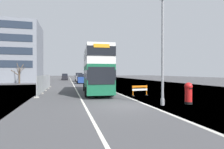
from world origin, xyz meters
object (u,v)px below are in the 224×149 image
(roadworks_barrier, at_px, (140,89))
(car_receding_mid, at_px, (79,77))
(car_oncoming_near, at_px, (82,79))
(red_pillar_postbox, at_px, (188,92))
(lamppost_foreground, at_px, (163,54))
(car_receding_far, at_px, (65,77))
(double_decker_bus, at_px, (96,70))

(roadworks_barrier, relative_size, car_receding_mid, 0.39)
(car_oncoming_near, bearing_deg, red_pillar_postbox, -78.69)
(lamppost_foreground, height_order, red_pillar_postbox, lamppost_foreground)
(lamppost_foreground, relative_size, red_pillar_postbox, 4.86)
(red_pillar_postbox, relative_size, car_receding_far, 0.40)
(red_pillar_postbox, distance_m, car_receding_mid, 38.96)
(red_pillar_postbox, xyz_separation_m, car_receding_far, (-9.62, 48.50, 0.10))
(double_decker_bus, distance_m, lamppost_foreground, 9.62)
(red_pillar_postbox, xyz_separation_m, roadworks_barrier, (-1.65, 5.46, -0.25))
(lamppost_foreground, bearing_deg, car_receding_far, 98.72)
(double_decker_bus, xyz_separation_m, car_receding_far, (-3.98, 39.58, -1.72))
(lamppost_foreground, xyz_separation_m, car_receding_mid, (-3.53, 38.53, -2.67))
(double_decker_bus, relative_size, car_oncoming_near, 2.60)
(car_oncoming_near, bearing_deg, double_decker_bus, -89.63)
(lamppost_foreground, distance_m, car_receding_mid, 38.78)
(car_oncoming_near, bearing_deg, car_receding_mid, 89.68)
(red_pillar_postbox, distance_m, car_receding_far, 49.45)
(red_pillar_postbox, bearing_deg, car_receding_far, 101.22)
(red_pillar_postbox, relative_size, car_oncoming_near, 0.41)
(double_decker_bus, height_order, roadworks_barrier, double_decker_bus)
(roadworks_barrier, xyz_separation_m, car_oncoming_near, (-4.12, 23.40, 0.35))
(car_oncoming_near, bearing_deg, roadworks_barrier, -80.01)
(red_pillar_postbox, height_order, roadworks_barrier, red_pillar_postbox)
(car_receding_mid, bearing_deg, lamppost_foreground, -84.76)
(lamppost_foreground, height_order, roadworks_barrier, lamppost_foreground)
(double_decker_bus, height_order, car_receding_far, double_decker_bus)
(lamppost_foreground, bearing_deg, double_decker_bus, 111.20)
(lamppost_foreground, distance_m, roadworks_barrier, 6.30)
(double_decker_bus, distance_m, car_oncoming_near, 20.02)
(car_receding_mid, xyz_separation_m, car_receding_far, (-3.90, 9.97, -0.10))
(lamppost_foreground, xyz_separation_m, car_oncoming_near, (-3.59, 28.86, -2.76))
(lamppost_foreground, bearing_deg, roadworks_barrier, 84.40)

